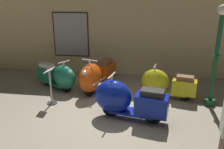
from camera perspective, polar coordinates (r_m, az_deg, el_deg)
The scene contains 8 objects.
ground_plane at distance 5.61m, azimuth -1.69°, elevation -11.38°, with size 60.00×60.00×0.00m, color gray.
showroom_back_wall at distance 8.48m, azimuth 3.62°, elevation 11.68°, with size 18.00×0.63×3.56m.
scooter_0 at distance 7.40m, azimuth -13.04°, elevation -0.44°, with size 1.61×1.22×0.98m.
scooter_1 at distance 7.06m, azimuth -4.13°, elevation -0.40°, with size 1.00×1.90×1.12m.
scooter_2 at distance 5.50m, azimuth 3.10°, elevation -6.23°, with size 1.84×0.83×1.08m.
scooter_3 at distance 6.82m, azimuth 12.71°, elevation -2.18°, with size 1.62×0.77×0.95m.
lamppost at distance 6.46m, azimuth 24.47°, elevation 4.25°, with size 0.28×0.28×2.65m.
info_stanchion at distance 6.49m, azimuth -14.93°, elevation -3.54°, with size 0.28×0.33×1.03m.
Camera 1 is at (0.86, -4.78, 2.81)m, focal length 36.82 mm.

